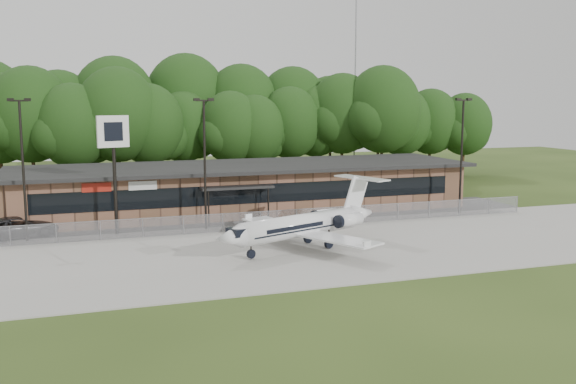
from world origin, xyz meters
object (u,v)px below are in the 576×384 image
object	(u,v)px
business_jet	(305,226)
pole_sign	(113,144)
terminal	(243,187)
suv	(18,227)

from	to	relation	value
business_jet	pole_sign	bearing A→B (deg)	121.50
business_jet	terminal	bearing A→B (deg)	68.85
terminal	pole_sign	world-z (taller)	pole_sign
terminal	pole_sign	bearing A→B (deg)	-148.68
business_jet	pole_sign	size ratio (longest dim) A/B	1.51
suv	pole_sign	size ratio (longest dim) A/B	0.65
business_jet	suv	size ratio (longest dim) A/B	2.34
suv	pole_sign	bearing A→B (deg)	-118.84
terminal	suv	xyz separation A→B (m)	(-18.71, -5.93, -1.37)
terminal	business_jet	world-z (taller)	business_jet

